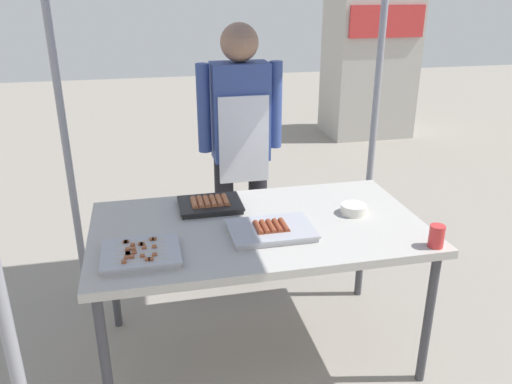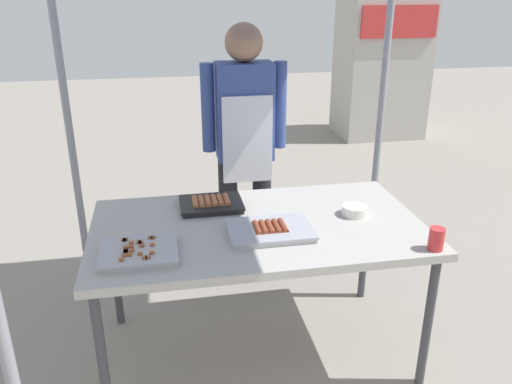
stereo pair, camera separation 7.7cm
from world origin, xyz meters
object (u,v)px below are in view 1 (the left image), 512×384
(drink_cup_near_edge, at_px, (437,236))
(neighbor_stall_left, at_px, (369,64))
(vendor_woman, at_px, (241,136))
(tray_grilled_sausages, at_px, (271,230))
(tray_meat_skewers, at_px, (141,254))
(tray_pork_links, at_px, (210,204))
(condiment_bowl, at_px, (354,209))
(stall_table, at_px, (258,234))

(drink_cup_near_edge, distance_m, neighbor_stall_left, 4.64)
(vendor_woman, bearing_deg, tray_grilled_sausages, 87.92)
(tray_meat_skewers, xyz_separation_m, tray_pork_links, (0.36, 0.45, 0.00))
(tray_grilled_sausages, distance_m, drink_cup_near_edge, 0.74)
(tray_meat_skewers, height_order, condiment_bowl, condiment_bowl)
(tray_meat_skewers, xyz_separation_m, neighbor_stall_left, (2.90, 4.16, 0.13))
(tray_grilled_sausages, distance_m, condiment_bowl, 0.48)
(stall_table, bearing_deg, condiment_bowl, 2.24)
(tray_meat_skewers, xyz_separation_m, condiment_bowl, (1.06, 0.23, 0.01))
(condiment_bowl, height_order, neighbor_stall_left, neighbor_stall_left)
(tray_meat_skewers, bearing_deg, neighbor_stall_left, 55.18)
(neighbor_stall_left, bearing_deg, condiment_bowl, -114.98)
(neighbor_stall_left, bearing_deg, tray_grilled_sausages, -119.48)
(tray_grilled_sausages, xyz_separation_m, drink_cup_near_edge, (0.68, -0.28, 0.03))
(stall_table, distance_m, tray_grilled_sausages, 0.14)
(drink_cup_near_edge, height_order, vendor_woman, vendor_woman)
(tray_meat_skewers, xyz_separation_m, drink_cup_near_edge, (1.28, -0.19, 0.03))
(condiment_bowl, bearing_deg, tray_meat_skewers, -167.96)
(condiment_bowl, xyz_separation_m, vendor_woman, (-0.43, 0.78, 0.20))
(neighbor_stall_left, bearing_deg, drink_cup_near_edge, -110.40)
(drink_cup_near_edge, distance_m, vendor_woman, 1.37)
(stall_table, height_order, tray_meat_skewers, tray_meat_skewers)
(tray_pork_links, bearing_deg, condiment_bowl, -17.99)
(tray_meat_skewers, relative_size, drink_cup_near_edge, 3.23)
(tray_pork_links, height_order, condiment_bowl, same)
(stall_table, xyz_separation_m, tray_grilled_sausages, (0.04, -0.11, 0.07))
(tray_pork_links, relative_size, neighbor_stall_left, 0.18)
(condiment_bowl, bearing_deg, neighbor_stall_left, 65.02)
(tray_grilled_sausages, height_order, drink_cup_near_edge, drink_cup_near_edge)
(tray_pork_links, height_order, drink_cup_near_edge, drink_cup_near_edge)
(tray_pork_links, distance_m, vendor_woman, 0.65)
(condiment_bowl, bearing_deg, tray_grilled_sausages, -164.47)
(tray_meat_skewers, height_order, tray_pork_links, tray_pork_links)
(tray_grilled_sausages, relative_size, neighbor_stall_left, 0.22)
(tray_grilled_sausages, relative_size, condiment_bowl, 2.97)
(stall_table, relative_size, drink_cup_near_edge, 15.61)
(tray_meat_skewers, bearing_deg, condiment_bowl, 12.04)
(stall_table, bearing_deg, tray_pork_links, 129.06)
(tray_meat_skewers, distance_m, drink_cup_near_edge, 1.29)
(tray_meat_skewers, bearing_deg, stall_table, 20.25)
(tray_grilled_sausages, relative_size, vendor_woman, 0.24)
(tray_grilled_sausages, height_order, vendor_woman, vendor_woman)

